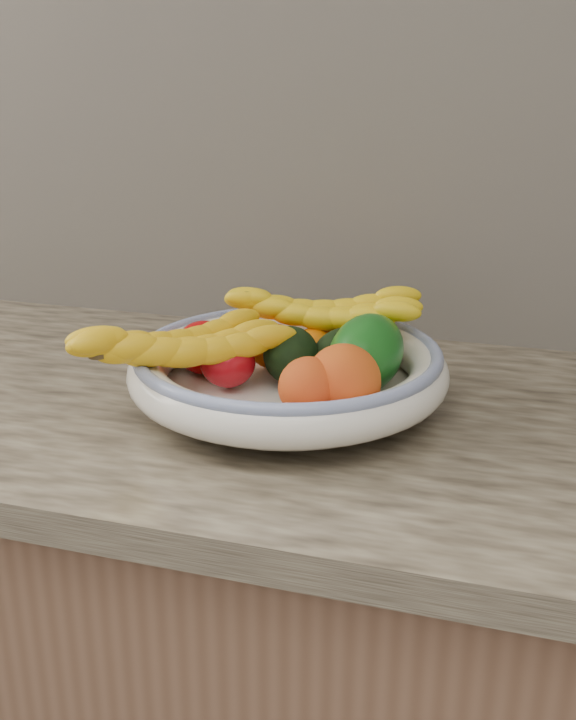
# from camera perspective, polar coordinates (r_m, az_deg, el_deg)

# --- Properties ---
(kitchen_counter) EXTENTS (2.44, 0.66, 1.40)m
(kitchen_counter) POSITION_cam_1_polar(r_m,az_deg,el_deg) (1.25, 0.36, -21.47)
(kitchen_counter) COLOR brown
(kitchen_counter) RESTS_ON ground
(fruit_bowl) EXTENTS (0.39, 0.39, 0.08)m
(fruit_bowl) POSITION_cam_1_polar(r_m,az_deg,el_deg) (0.98, -0.00, -0.63)
(fruit_bowl) COLOR white
(fruit_bowl) RESTS_ON kitchen_counter
(clementine_back_left) EXTENTS (0.06, 0.06, 0.05)m
(clementine_back_left) POSITION_cam_1_polar(r_m,az_deg,el_deg) (1.07, -0.77, 1.37)
(clementine_back_left) COLOR #FF5A05
(clementine_back_left) RESTS_ON fruit_bowl
(clementine_back_right) EXTENTS (0.06, 0.06, 0.05)m
(clementine_back_right) POSITION_cam_1_polar(r_m,az_deg,el_deg) (1.08, 3.58, 1.50)
(clementine_back_right) COLOR orange
(clementine_back_right) RESTS_ON fruit_bowl
(clementine_back_mid) EXTENTS (0.07, 0.07, 0.05)m
(clementine_back_mid) POSITION_cam_1_polar(r_m,az_deg,el_deg) (1.04, 1.91, 0.87)
(clementine_back_mid) COLOR orange
(clementine_back_mid) RESTS_ON fruit_bowl
(clementine_extra) EXTENTS (0.05, 0.05, 0.05)m
(clementine_extra) POSITION_cam_1_polar(r_m,az_deg,el_deg) (1.04, -1.29, 0.81)
(clementine_extra) COLOR #F26005
(clementine_extra) RESTS_ON fruit_bowl
(tomato_left) EXTENTS (0.08, 0.08, 0.07)m
(tomato_left) POSITION_cam_1_polar(r_m,az_deg,el_deg) (1.02, -5.98, 0.90)
(tomato_left) COLOR #AE0306
(tomato_left) RESTS_ON fruit_bowl
(tomato_near_left) EXTENTS (0.08, 0.08, 0.06)m
(tomato_near_left) POSITION_cam_1_polar(r_m,az_deg,el_deg) (0.96, -4.30, -0.19)
(tomato_near_left) COLOR #A60B14
(tomato_near_left) RESTS_ON fruit_bowl
(avocado_center) EXTENTS (0.10, 0.12, 0.07)m
(avocado_center) POSITION_cam_1_polar(r_m,az_deg,el_deg) (0.98, 0.21, 0.36)
(avocado_center) COLOR black
(avocado_center) RESTS_ON fruit_bowl
(avocado_right) EXTENTS (0.11, 0.11, 0.06)m
(avocado_right) POSITION_cam_1_polar(r_m,az_deg,el_deg) (0.99, 4.14, 0.55)
(avocado_right) COLOR black
(avocado_right) RESTS_ON fruit_bowl
(green_mango) EXTENTS (0.12, 0.14, 0.12)m
(green_mango) POSITION_cam_1_polar(r_m,az_deg,el_deg) (0.96, 5.58, 0.48)
(green_mango) COLOR #0F5212
(green_mango) RESTS_ON fruit_bowl
(peach_front) EXTENTS (0.09, 0.09, 0.07)m
(peach_front) POSITION_cam_1_polar(r_m,az_deg,el_deg) (0.88, 1.50, -1.95)
(peach_front) COLOR orange
(peach_front) RESTS_ON fruit_bowl
(peach_right) EXTENTS (0.10, 0.10, 0.08)m
(peach_right) POSITION_cam_1_polar(r_m,az_deg,el_deg) (0.89, 3.95, -1.53)
(peach_right) COLOR orange
(peach_right) RESTS_ON fruit_bowl
(banana_bunch_back) EXTENTS (0.28, 0.14, 0.08)m
(banana_bunch_back) POSITION_cam_1_polar(r_m,az_deg,el_deg) (1.05, 2.41, 3.02)
(banana_bunch_back) COLOR yellow
(banana_bunch_back) RESTS_ON fruit_bowl
(banana_bunch_front) EXTENTS (0.27, 0.29, 0.08)m
(banana_bunch_front) POSITION_cam_1_polar(r_m,az_deg,el_deg) (0.95, -7.63, 0.59)
(banana_bunch_front) COLOR yellow
(banana_bunch_front) RESTS_ON fruit_bowl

